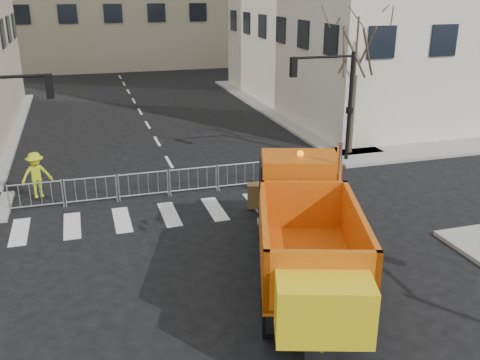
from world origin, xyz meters
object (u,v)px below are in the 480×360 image
object	(u,v)px
newspaper_box	(314,173)
cop_b	(299,178)
cop_a	(289,181)
plow_truck	(305,230)
cop_c	(314,193)
worker	(36,175)

from	to	relation	value
newspaper_box	cop_b	bearing A→B (deg)	-147.04
cop_b	cop_a	bearing A→B (deg)	44.61
plow_truck	cop_a	size ratio (longest dim) A/B	6.53
cop_c	newspaper_box	size ratio (longest dim) A/B	1.67
cop_c	worker	xyz separation A→B (m)	(-10.11, 4.69, 0.18)
cop_a	cop_c	bearing A→B (deg)	77.38
plow_truck	cop_c	distance (m)	5.16
plow_truck	worker	world-z (taller)	plow_truck
cop_a	plow_truck	bearing A→B (deg)	49.64
plow_truck	cop_b	bearing A→B (deg)	-3.97
plow_truck	cop_b	xyz separation A→B (m)	(2.57, 6.46, -0.94)
cop_b	worker	world-z (taller)	worker
newspaper_box	cop_c	bearing A→B (deg)	-118.16
plow_truck	newspaper_box	distance (m)	8.12
cop_a	cop_b	world-z (taller)	cop_b
cop_c	newspaper_box	distance (m)	2.97
cop_a	newspaper_box	xyz separation A→B (m)	(1.51, 0.92, -0.10)
plow_truck	newspaper_box	world-z (taller)	plow_truck
worker	newspaper_box	bearing A→B (deg)	-24.92
newspaper_box	plow_truck	bearing A→B (deg)	-120.42
cop_b	newspaper_box	xyz separation A→B (m)	(1.00, 0.75, -0.11)
cop_a	worker	bearing A→B (deg)	-38.69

